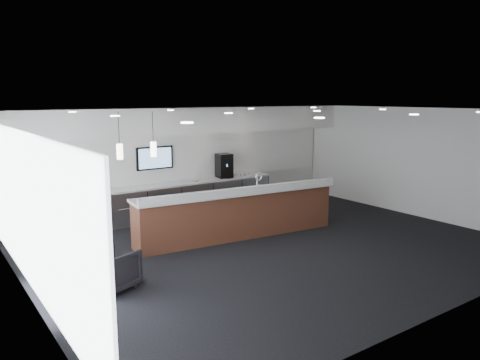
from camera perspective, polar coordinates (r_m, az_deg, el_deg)
ground at (r=10.50m, az=4.17°, el=-8.14°), size 10.00×10.00×0.00m
ceiling at (r=9.98m, az=4.40°, el=8.44°), size 10.00×8.00×0.02m
back_wall at (r=13.42m, az=-6.63°, el=2.41°), size 10.00×0.02×3.00m
left_wall at (r=8.01m, az=-24.61°, el=-3.72°), size 0.02×8.00×3.00m
right_wall at (r=13.83m, az=20.52°, el=2.06°), size 0.02×8.00×3.00m
soffit_bulkhead at (r=12.93m, az=-5.77°, el=7.26°), size 10.00×0.90×0.70m
alcove_panel at (r=13.39m, az=-6.58°, el=2.82°), size 9.80×0.06×1.40m
window_blinds_wall at (r=8.02m, az=-24.33°, el=-3.69°), size 0.04×7.36×2.55m
back_credenza at (r=13.29m, az=-5.79°, el=-2.12°), size 5.06×0.66×0.95m
wall_tv at (r=12.88m, az=-10.35°, el=2.66°), size 1.05×0.08×0.62m
pendant_left at (r=9.42m, az=-10.21°, el=3.64°), size 0.12×0.12×0.30m
pendant_right at (r=9.15m, az=-14.18°, el=3.30°), size 0.12×0.12×0.30m
ceiling_can_lights at (r=9.98m, az=4.39°, el=8.27°), size 7.00×5.00×0.02m
service_counter at (r=11.07m, az=-0.27°, el=-4.05°), size 5.09×1.34×1.49m
coffee_machine at (r=13.67m, az=-1.96°, el=1.76°), size 0.47×0.56×0.70m
info_sign_left at (r=13.17m, az=-5.36°, el=0.37°), size 0.17×0.04×0.23m
info_sign_right at (r=13.56m, az=-2.10°, el=0.66°), size 0.16×0.05×0.21m
armchair at (r=8.50m, az=-15.40°, el=-10.44°), size 0.99×0.98×0.71m
lounge_guest at (r=8.93m, az=-19.11°, el=-5.94°), size 0.58×0.75×1.81m
cup_0 at (r=14.11m, az=0.81°, el=0.80°), size 0.10×0.10×0.10m
cup_1 at (r=14.03m, az=0.34°, el=0.74°), size 0.14×0.14×0.10m
cup_2 at (r=13.95m, az=-0.13°, el=0.69°), size 0.13×0.13×0.10m
cup_3 at (r=13.87m, az=-0.60°, el=0.63°), size 0.13×0.13×0.10m
cup_4 at (r=13.79m, az=-1.08°, el=0.58°), size 0.14×0.14×0.10m
cup_5 at (r=13.72m, az=-1.56°, el=0.52°), size 0.11×0.11×0.10m
cup_6 at (r=13.64m, az=-2.05°, el=0.46°), size 0.14×0.14×0.10m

